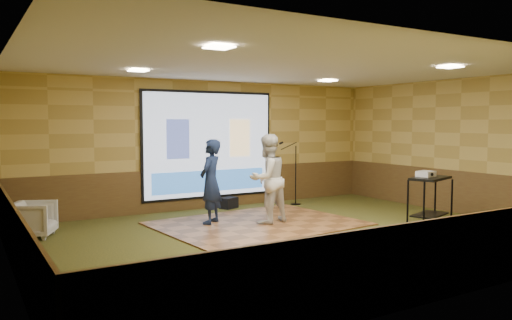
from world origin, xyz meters
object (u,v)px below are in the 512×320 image
projector (426,174)px  banquet_chair (33,219)px  dance_floor (258,224)px  av_table (430,192)px  player_right (268,179)px  duffel_bag (229,203)px  projector_screen (210,146)px  player_left (211,181)px  mic_stand (294,185)px

projector → banquet_chair: size_ratio=0.46×
dance_floor → av_table: av_table is taller
player_right → duffel_bag: player_right is taller
projector_screen → projector: (2.69, -4.06, -0.44)m
projector → dance_floor: bearing=134.2°
player_right → av_table: 3.15m
projector_screen → player_right: 2.38m
player_right → projector: bearing=134.7°
player_right → player_left: bearing=-38.6°
projector_screen → duffel_bag: (0.37, -0.27, -1.35)m
duffel_bag → player_left: bearing=-128.3°
player_left → av_table: player_left is taller
dance_floor → av_table: size_ratio=3.89×
dance_floor → duffel_bag: (0.38, 1.95, 0.11)m
banquet_chair → av_table: bearing=-89.8°
dance_floor → player_left: bearing=150.9°
dance_floor → projector: size_ratio=11.79×
player_right → av_table: bearing=133.7°
dance_floor → projector: 3.42m
projector → player_right: bearing=133.6°
projector_screen → duffel_bag: 1.42m
projector_screen → dance_floor: 2.66m
player_left → banquet_chair: bearing=-51.6°
player_right → banquet_chair: size_ratio=2.52×
projector_screen → duffel_bag: bearing=-36.1°
player_left → duffel_bag: bearing=-169.0°
player_right → av_table: size_ratio=1.80×
mic_stand → banquet_chair: (-5.98, -0.54, -0.18)m
mic_stand → duffel_bag: size_ratio=3.82×
dance_floor → mic_stand: size_ratio=2.43×
player_right → duffel_bag: 2.19m
projector → duffel_bag: (-2.32, 3.79, -0.91)m
projector → mic_stand: size_ratio=0.21×
projector_screen → projector: 4.89m
player_right → av_table: player_right is taller
dance_floor → duffel_bag: size_ratio=9.28×
projector_screen → av_table: (2.72, -4.15, -0.79)m
projector_screen → player_left: bearing=-114.8°
player_right → duffel_bag: bearing=-105.9°
av_table → mic_stand: bearing=101.8°
player_left → projector: (3.51, -2.29, 0.17)m
projector → duffel_bag: bearing=110.0°
mic_stand → banquet_chair: size_ratio=2.24×
dance_floor → banquet_chair: size_ratio=5.44×
av_table → projector: projector is taller
av_table → duffel_bag: bearing=121.3°
projector_screen → player_left: size_ratio=1.99×
dance_floor → player_left: player_left is taller
player_left → av_table: 4.27m
player_right → mic_stand: player_right is taller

